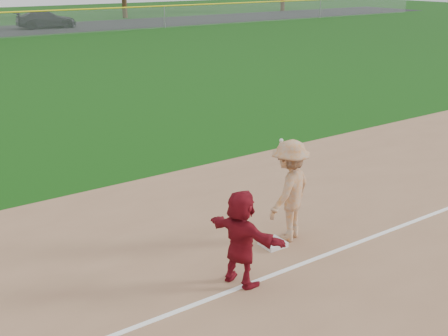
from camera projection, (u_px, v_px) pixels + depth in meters
ground at (267, 251)px, 11.04m from camera, size 160.00×160.00×0.00m
foul_line at (295, 267)px, 10.41m from camera, size 60.00×0.10×0.01m
first_base at (273, 243)px, 11.20m from camera, size 0.45×0.45×0.10m
base_runner at (241, 238)px, 9.61m from camera, size 0.89×1.69×1.74m
car_right at (46, 19)px, 52.30m from camera, size 5.69×2.87×1.58m
first_base_play at (289, 191)px, 11.19m from camera, size 1.54×1.24×2.15m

